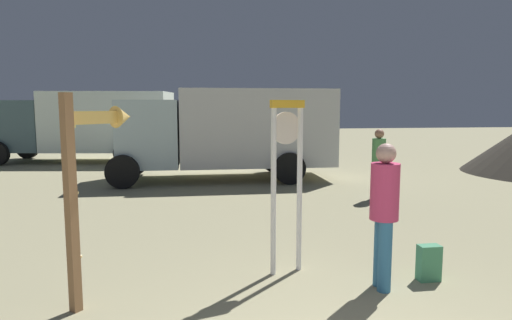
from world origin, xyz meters
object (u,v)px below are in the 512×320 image
object	(u,v)px
box_truck_near	(230,129)
box_truck_far	(91,123)
standing_clock	(287,168)
person_near_clock	(384,209)
arrow_sign	(92,164)
person_distant	(379,160)
backpack	(428,263)

from	to	relation	value
box_truck_near	box_truck_far	world-z (taller)	box_truck_far
standing_clock	box_truck_far	distance (m)	13.76
box_truck_far	person_near_clock	bearing A→B (deg)	-65.90
arrow_sign	person_distant	world-z (taller)	arrow_sign
person_near_clock	arrow_sign	bearing A→B (deg)	177.46
arrow_sign	standing_clock	bearing A→B (deg)	13.91
box_truck_near	box_truck_far	xyz separation A→B (m)	(-5.05, 5.06, 0.03)
box_truck_near	arrow_sign	bearing A→B (deg)	-105.56
arrow_sign	person_near_clock	bearing A→B (deg)	-2.54
arrow_sign	box_truck_near	world-z (taller)	box_truck_near
standing_clock	box_truck_near	bearing A→B (deg)	89.83
person_near_clock	person_distant	size ratio (longest dim) A/B	1.06
standing_clock	person_near_clock	xyz separation A→B (m)	(1.02, -0.72, -0.41)
person_near_clock	backpack	distance (m)	1.03
person_distant	box_truck_near	bearing A→B (deg)	132.89
backpack	box_truck_near	size ratio (longest dim) A/B	0.07
box_truck_near	person_near_clock	bearing A→B (deg)	-83.26
backpack	box_truck_far	size ratio (longest dim) A/B	0.07
arrow_sign	box_truck_far	bearing A→B (deg)	101.55
standing_clock	backpack	bearing A→B (deg)	-18.35
backpack	box_truck_far	distance (m)	15.04
standing_clock	box_truck_near	xyz separation A→B (m)	(0.02, 7.75, 0.11)
standing_clock	person_distant	world-z (taller)	standing_clock
person_near_clock	person_distant	bearing A→B (deg)	66.54
backpack	arrow_sign	bearing A→B (deg)	-179.99
backpack	box_truck_far	xyz separation A→B (m)	(-6.74, 13.38, 1.31)
backpack	box_truck_far	bearing A→B (deg)	116.73
arrow_sign	backpack	xyz separation A→B (m)	(4.00, 0.00, -1.34)
person_near_clock	standing_clock	bearing A→B (deg)	145.06
person_near_clock	backpack	world-z (taller)	person_near_clock
arrow_sign	person_distant	distance (m)	7.39
standing_clock	person_near_clock	world-z (taller)	standing_clock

